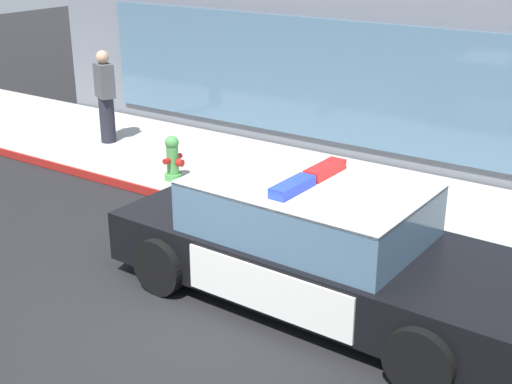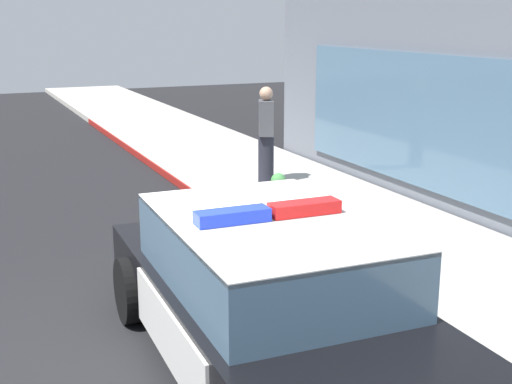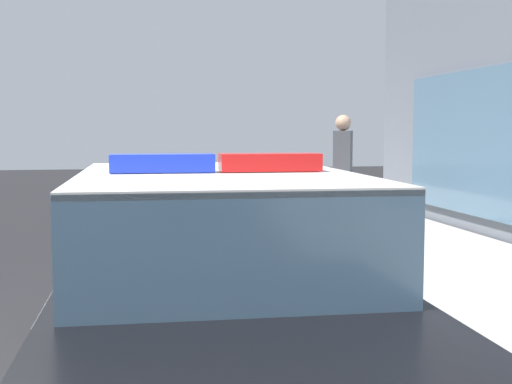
# 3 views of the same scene
# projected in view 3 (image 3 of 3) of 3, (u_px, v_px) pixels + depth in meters

# --- Properties ---
(ground) EXTENTS (48.00, 48.00, 0.00)m
(ground) POSITION_uv_depth(u_px,v_px,m) (36.00, 359.00, 4.97)
(ground) COLOR black
(curb_red_paint) EXTENTS (28.80, 0.04, 0.14)m
(curb_red_paint) POSITION_uv_depth(u_px,v_px,m) (370.00, 330.00, 5.43)
(curb_red_paint) COLOR maroon
(curb_red_paint) RESTS_ON ground
(police_cruiser) EXTENTS (4.87, 2.18, 1.49)m
(police_cruiser) POSITION_uv_depth(u_px,v_px,m) (220.00, 289.00, 4.20)
(police_cruiser) COLOR black
(police_cruiser) RESTS_ON ground
(fire_hydrant) EXTENTS (0.34, 0.39, 0.73)m
(fire_hydrant) POSITION_uv_depth(u_px,v_px,m) (331.00, 226.00, 8.14)
(fire_hydrant) COLOR #4C994C
(fire_hydrant) RESTS_ON sidewalk
(pedestrian_on_sidewalk) EXTENTS (0.47, 0.40, 1.71)m
(pedestrian_on_sidewalk) POSITION_uv_depth(u_px,v_px,m) (343.00, 171.00, 10.56)
(pedestrian_on_sidewalk) COLOR #23232D
(pedestrian_on_sidewalk) RESTS_ON sidewalk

